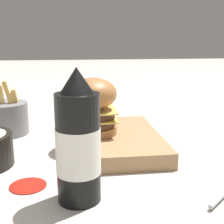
{
  "coord_description": "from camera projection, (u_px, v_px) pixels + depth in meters",
  "views": [
    {
      "loc": [
        0.62,
        -0.03,
        0.25
      ],
      "look_at": [
        -0.05,
        0.07,
        0.08
      ],
      "focal_mm": 50.0,
      "sensor_mm": 36.0,
      "label": 1
    }
  ],
  "objects": [
    {
      "name": "fries_basket",
      "position": [
        6.0,
        118.0,
        0.81
      ],
      "size": [
        0.11,
        0.11,
        0.14
      ],
      "color": "slate",
      "rests_on": "ground_plane"
    },
    {
      "name": "serving_board",
      "position": [
        112.0,
        140.0,
        0.72
      ],
      "size": [
        0.3,
        0.21,
        0.03
      ],
      "color": "#A37A51",
      "rests_on": "ground_plane"
    },
    {
      "name": "burger",
      "position": [
        93.0,
        106.0,
        0.7
      ],
      "size": [
        0.11,
        0.11,
        0.13
      ],
      "color": "#9E6638",
      "rests_on": "serving_board"
    },
    {
      "name": "ground_plane",
      "position": [
        85.0,
        157.0,
        0.66
      ],
      "size": [
        6.0,
        6.0,
        0.0
      ],
      "primitive_type": "plane",
      "color": "#B7B2A8"
    },
    {
      "name": "ketchup_puddle",
      "position": [
        28.0,
        185.0,
        0.53
      ],
      "size": [
        0.06,
        0.06,
        0.0
      ],
      "color": "#B21E14",
      "rests_on": "ground_plane"
    },
    {
      "name": "ketchup_bottle",
      "position": [
        78.0,
        144.0,
        0.47
      ],
      "size": [
        0.07,
        0.07,
        0.21
      ],
      "color": "black",
      "rests_on": "ground_plane"
    }
  ]
}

